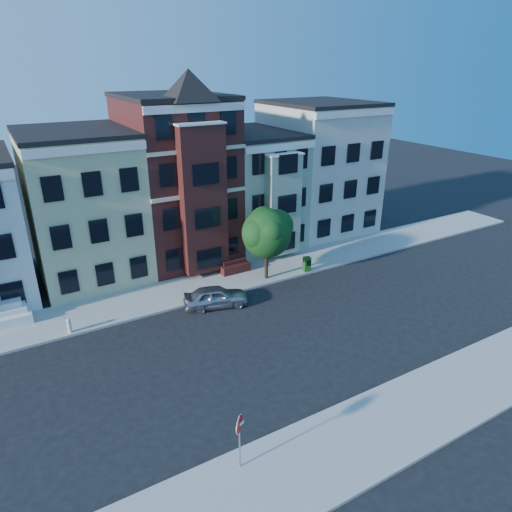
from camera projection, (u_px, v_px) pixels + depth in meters
ground at (277, 339)px, 25.65m from camera, size 120.00×120.00×0.00m
far_sidewalk at (216, 283)px, 31.99m from camera, size 60.00×4.00×0.15m
near_sidewalk at (379, 429)px, 19.25m from camera, size 60.00×4.00×0.15m
house_yellow at (83, 207)px, 32.01m from camera, size 7.00×9.00×10.00m
house_brown at (177, 181)px, 34.85m from camera, size 7.00×9.00×12.00m
house_green at (251, 189)px, 38.43m from camera, size 6.00×9.00×9.00m
house_cream at (318, 168)px, 41.28m from camera, size 8.00×9.00×11.00m
street_tree at (267, 236)px, 31.33m from camera, size 6.16×6.16×6.32m
parked_car at (216, 297)px, 28.82m from camera, size 4.32×2.64×1.37m
newspaper_box at (307, 264)px, 33.43m from camera, size 0.56×0.52×1.10m
fire_hydrant at (70, 327)px, 25.86m from camera, size 0.33×0.33×0.70m
stop_sign at (239, 439)px, 16.83m from camera, size 0.74×0.38×2.76m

